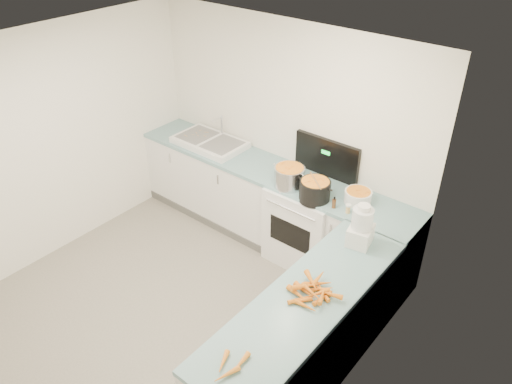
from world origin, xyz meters
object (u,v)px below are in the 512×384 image
Objects in this scene: stove at (308,222)px; sink at (210,142)px; steel_pot at (289,177)px; spice_jar at (348,209)px; extract_bottle at (334,203)px; food_processor at (361,227)px; black_pot at (315,191)px; mixing_bowl at (358,197)px.

stove is 1.54m from sink.
spice_jar is at bearing -3.72° from steel_pot.
extract_bottle is 0.59m from food_processor.
extract_bottle is (1.85, -0.21, 0.01)m from sink.
black_pot is 3.99× the size of spice_jar.
stove is at bearing 154.47° from extract_bottle.
stove is 4.26× the size of steel_pot.
spice_jar is (0.02, -0.22, -0.02)m from mixing_bowl.
mixing_bowl is 0.68× the size of food_processor.
mixing_bowl is at bearing 95.52° from spice_jar.
sink is 1.98m from mixing_bowl.
mixing_bowl reaches higher than spice_jar.
mixing_bowl is at bearing 14.01° from steel_pot.
mixing_bowl is 2.81× the size of extract_bottle.
spice_jar is 0.48m from food_processor.
food_processor reaches higher than spice_jar.
mixing_bowl is at bearing 60.97° from extract_bottle.
spice_jar is at bearing -0.96° from black_pot.
spice_jar is (2.01, -0.20, 0.00)m from sink.
black_pot reaches higher than extract_bottle.
steel_pot is 1.12m from food_processor.
stove is at bearing 148.91° from food_processor.
black_pot is (1.62, -0.19, 0.05)m from sink.
black_pot reaches higher than spice_jar.
mixing_bowl is 0.27m from extract_bottle.
sink is 2.69× the size of steel_pot.
stove is 1.20m from food_processor.
steel_pot is (1.28, -0.15, 0.06)m from sink.
stove is at bearing 161.70° from spice_jar.
sink is 2.39m from food_processor.
black_pot is at bearing -6.80° from sink.
black_pot is 0.39m from spice_jar.
food_processor is (1.04, -0.39, 0.07)m from steel_pot.
steel_pot is 3.33× the size of extract_bottle.
food_processor is at bearing -20.44° from steel_pot.
spice_jar is at bearing 3.63° from extract_bottle.
steel_pot is 1.03× the size of black_pot.
spice_jar is at bearing -5.68° from sink.
stove is 5.04× the size of mixing_bowl.
sink is at bearing 173.20° from black_pot.
extract_bottle is (0.58, -0.06, -0.05)m from steel_pot.
black_pot is at bearing 179.04° from spice_jar.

